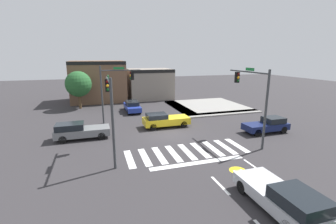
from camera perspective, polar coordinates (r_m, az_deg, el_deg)
name	(u,v)px	position (r m, az deg, el deg)	size (l,w,h in m)	color
ground_plane	(169,133)	(22.11, 0.30, -5.25)	(120.00, 120.00, 0.00)	#302D30
crosswalk_near	(187,152)	(18.15, 4.67, -9.58)	(9.25, 3.13, 0.01)	silver
lane_markings	(267,209)	(12.99, 23.06, -20.82)	(6.80, 20.25, 0.01)	white
bike_detector_marking	(238,170)	(15.99, 16.63, -13.47)	(1.08, 1.08, 0.01)	yellow
curb_corner_northeast	(206,107)	(33.65, 9.25, 1.25)	(10.00, 10.60, 0.15)	gray
storefront_row	(117,82)	(39.51, -12.29, 7.15)	(16.08, 6.90, 6.35)	brown
traffic_signal_northwest	(115,85)	(25.52, -12.77, 6.54)	(4.25, 0.32, 6.12)	#383A3D
traffic_signal_southeast	(252,91)	(20.24, 19.85, 4.77)	(0.32, 5.22, 6.16)	#383A3D
traffic_signal_southwest	(110,102)	(16.41, -13.95, 2.45)	(0.32, 4.88, 5.85)	#383A3D
car_yellow	(164,120)	(23.94, -0.87, -1.94)	(4.69, 1.89, 1.44)	gold
car_navy	(267,125)	(24.17, 23.03, -2.92)	(4.27, 1.71, 1.44)	#141E4C
car_gray	(79,131)	(21.95, -20.75, -4.25)	(4.60, 1.77, 1.45)	slate
car_blue	(132,106)	(30.96, -8.72, 1.41)	(1.71, 4.60, 1.37)	#23389E
car_silver	(284,198)	(12.63, 26.32, -18.25)	(1.95, 4.69, 1.47)	#B7BABF
roadside_tree	(78,84)	(34.22, -20.98, 6.36)	(3.48, 3.48, 5.14)	#4C3823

